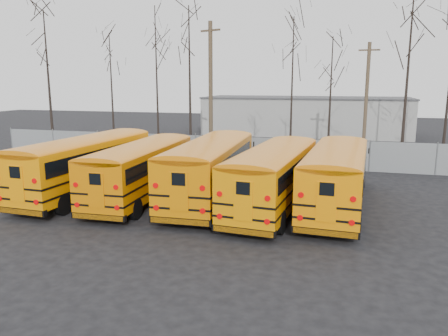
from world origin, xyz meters
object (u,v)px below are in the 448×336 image
(bus_d, at_px, (275,172))
(bus_b, at_px, (143,166))
(bus_c, at_px, (211,164))
(bus_e, at_px, (337,172))
(utility_pole_left, at_px, (211,89))
(utility_pole_right, at_px, (366,100))
(bus_a, at_px, (87,160))

(bus_d, bearing_deg, bus_b, -175.20)
(bus_b, relative_size, bus_c, 0.93)
(bus_e, height_order, utility_pole_left, utility_pole_left)
(bus_e, height_order, utility_pole_right, utility_pole_right)
(bus_a, relative_size, bus_e, 1.04)
(bus_e, bearing_deg, bus_b, -172.83)
(bus_a, height_order, bus_d, bus_a)
(bus_a, bearing_deg, bus_c, 7.77)
(bus_b, xyz_separation_m, utility_pole_right, (11.03, 15.66, 2.77))
(bus_d, bearing_deg, utility_pole_right, 79.01)
(bus_d, height_order, bus_e, bus_e)
(bus_b, bearing_deg, bus_e, 2.17)
(utility_pole_right, bearing_deg, bus_a, -126.59)
(bus_c, distance_m, utility_pole_right, 17.08)
(bus_d, xyz_separation_m, utility_pole_right, (4.42, 15.65, 2.73))
(bus_a, relative_size, bus_d, 1.04)
(bus_b, xyz_separation_m, bus_d, (6.60, 0.00, 0.04))
(utility_pole_left, relative_size, utility_pole_right, 1.18)
(bus_c, height_order, bus_e, bus_c)
(bus_d, relative_size, utility_pole_left, 1.05)
(bus_e, distance_m, utility_pole_left, 16.20)
(bus_d, bearing_deg, bus_a, -175.36)
(bus_a, xyz_separation_m, bus_d, (9.77, -0.03, -0.07))
(bus_c, bearing_deg, bus_b, -172.14)
(bus_a, bearing_deg, bus_b, 2.19)
(bus_a, xyz_separation_m, bus_e, (12.52, 0.65, -0.06))
(bus_d, distance_m, utility_pole_left, 15.27)
(bus_a, xyz_separation_m, utility_pole_right, (14.19, 15.63, 2.65))
(bus_c, relative_size, bus_d, 1.04)
(bus_d, distance_m, utility_pole_right, 16.49)
(bus_a, distance_m, bus_b, 3.17)
(utility_pole_left, xyz_separation_m, utility_pole_right, (11.54, 2.62, -0.81))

